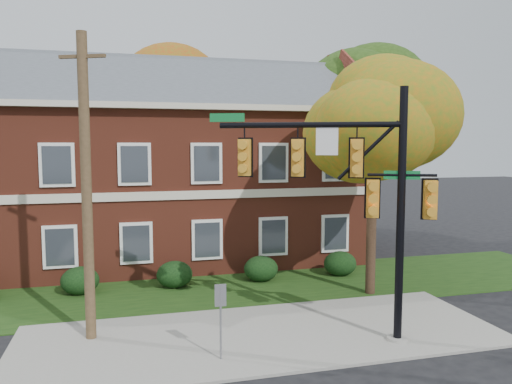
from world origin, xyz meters
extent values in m
plane|color=black|center=(0.00, 0.00, 0.00)|extent=(120.00, 120.00, 0.00)
cube|color=gray|center=(0.00, 1.00, 0.04)|extent=(14.00, 5.00, 0.08)
cube|color=#193811|center=(0.00, 6.00, 0.02)|extent=(30.00, 6.00, 0.04)
cube|color=maroon|center=(-2.00, 12.00, 3.50)|extent=(18.00, 8.00, 7.00)
cube|color=beige|center=(-2.00, 12.00, 7.12)|extent=(18.80, 8.80, 0.24)
cube|color=beige|center=(-2.00, 7.97, 3.50)|extent=(18.00, 0.12, 0.35)
ellipsoid|color=black|center=(-5.50, 6.70, 0.53)|extent=(1.40, 1.26, 1.05)
ellipsoid|color=black|center=(-2.00, 6.70, 0.53)|extent=(1.40, 1.26, 1.05)
ellipsoid|color=black|center=(1.50, 6.70, 0.53)|extent=(1.40, 1.26, 1.05)
ellipsoid|color=black|center=(5.00, 6.70, 0.53)|extent=(1.40, 1.26, 1.05)
cylinder|color=black|center=(5.00, 4.00, 2.88)|extent=(0.36, 0.36, 5.76)
ellipsoid|color=#BA600F|center=(5.00, 4.00, 6.48)|extent=(4.25, 4.25, 3.60)
ellipsoid|color=#BA600F|center=(5.62, 3.62, 7.08)|extent=(3.50, 3.50, 3.00)
cylinder|color=black|center=(9.00, 13.00, 3.52)|extent=(0.36, 0.36, 7.04)
ellipsoid|color=#1C340E|center=(9.00, 13.00, 7.92)|extent=(5.95, 5.95, 5.04)
ellipsoid|color=#1C340E|center=(9.88, 12.47, 8.52)|extent=(4.90, 4.90, 4.20)
cylinder|color=black|center=(-1.00, 20.00, 3.84)|extent=(0.36, 0.36, 7.68)
ellipsoid|color=#BD3110|center=(-1.00, 20.00, 8.64)|extent=(6.46, 6.46, 5.47)
ellipsoid|color=#BD3110|center=(-0.05, 19.43, 9.24)|extent=(5.32, 5.32, 4.56)
cylinder|color=gray|center=(3.56, -0.39, 0.08)|extent=(0.57, 0.57, 0.16)
cylinder|color=black|center=(3.56, -0.39, 3.58)|extent=(0.30, 0.30, 7.16)
cylinder|color=black|center=(1.24, 0.68, 6.13)|extent=(4.71, 2.30, 0.16)
cylinder|color=black|center=(3.56, -0.39, 4.75)|extent=(1.70, 0.85, 0.08)
cube|color=orange|center=(-0.43, 1.46, 5.21)|extent=(0.54, 0.47, 1.19)
cube|color=orange|center=(0.96, 0.81, 5.21)|extent=(0.54, 0.47, 1.19)
cube|color=orange|center=(2.44, 0.13, 5.21)|extent=(0.54, 0.47, 1.19)
cube|color=silver|center=(1.70, 0.47, 5.67)|extent=(0.57, 0.30, 0.77)
cube|color=#0E6C2E|center=(-0.90, 1.67, 6.36)|extent=(0.94, 0.47, 0.25)
cube|color=orange|center=(2.86, -0.07, 4.09)|extent=(0.54, 0.47, 1.19)
cube|color=orange|center=(4.25, -0.71, 4.09)|extent=(0.54, 0.47, 1.19)
cube|color=#0E6C2E|center=(3.56, -0.39, 4.75)|extent=(0.90, 0.45, 0.24)
cylinder|color=#463721|center=(-4.82, 2.00, 4.32)|extent=(0.38, 0.38, 8.64)
cube|color=#463721|center=(-4.82, 2.00, 7.97)|extent=(1.26, 0.64, 0.10)
cylinder|color=slate|center=(-1.50, -0.34, 1.02)|extent=(0.06, 0.06, 2.04)
cube|color=slate|center=(-1.50, -0.34, 1.76)|extent=(0.30, 0.04, 0.57)
camera|label=1|loc=(-3.78, -12.54, 5.60)|focal=35.00mm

